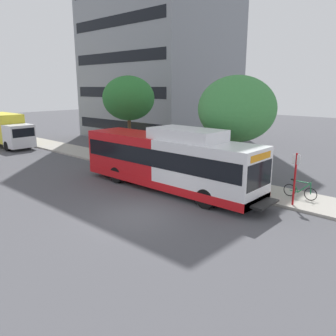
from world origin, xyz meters
The scene contains 8 objects.
ground_plane centered at (0.00, 8.00, 0.00)m, with size 120.00×120.00×0.00m, color #4C4C51.
sidewalk_curb centered at (7.00, 6.00, 0.07)m, with size 3.00×56.00×0.14m, color #A8A399.
transit_bus centered at (4.03, 1.78, 1.70)m, with size 2.58×12.25×3.65m.
bus_stop_sign_pole centered at (5.90, -4.85, 1.65)m, with size 0.10×0.36×2.60m.
bicycle_parked centered at (7.14, -4.71, 0.56)m, with size 0.52×1.76×1.02m.
street_tree_near_stop centered at (8.09, -0.14, 4.52)m, with size 4.69×4.69×6.38m.
street_tree_mid_block centered at (8.08, 9.68, 4.94)m, with size 4.10×4.10×6.55m.
box_truck_background centered at (3.87, 23.14, 1.74)m, with size 2.32×7.01×3.25m.
Camera 1 is at (-9.92, -10.90, 5.81)m, focal length 36.03 mm.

